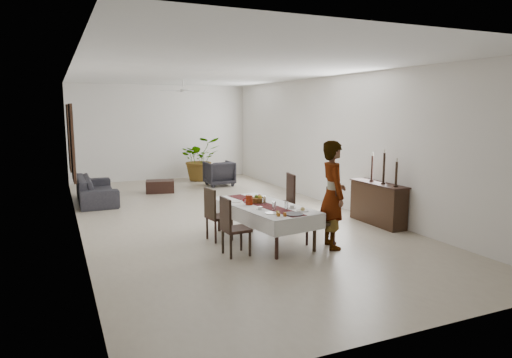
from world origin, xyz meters
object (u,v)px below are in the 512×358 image
sideboard_body (378,204)px  sofa (96,189)px  red_pitcher (249,200)px  dining_table_top (263,206)px  woman (333,195)px

sideboard_body → sofa: 7.09m
sofa → red_pitcher: bearing=-154.6°
dining_table_top → red_pitcher: size_ratio=12.00×
woman → sideboard_body: woman is taller
sideboard_body → red_pitcher: bearing=-179.4°
dining_table_top → red_pitcher: (-0.24, 0.10, 0.12)m
woman → sofa: 6.77m
dining_table_top → sofa: size_ratio=0.92×
woman → red_pitcher: bearing=65.7°
woman → sofa: size_ratio=0.81×
sideboard_body → sofa: sideboard_body is taller
woman → sofa: bearing=45.8°
sideboard_body → sofa: bearing=137.2°
dining_table_top → red_pitcher: 0.28m
woman → sofa: woman is taller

